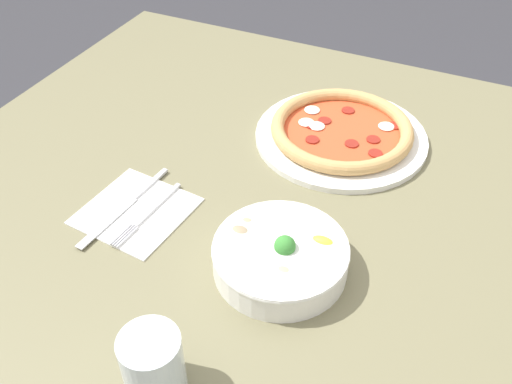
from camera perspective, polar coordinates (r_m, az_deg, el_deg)
name	(u,v)px	position (r m, az deg, el deg)	size (l,w,h in m)	color
dining_table	(288,231)	(1.05, 3.21, -3.87)	(1.32, 1.10, 0.73)	#706B4C
pizza	(341,132)	(1.12, 8.53, 5.97)	(0.33, 0.33, 0.04)	white
bowl	(280,256)	(0.85, 2.45, -6.37)	(0.20, 0.20, 0.07)	white
napkin	(136,211)	(0.98, -11.91, -1.87)	(0.18, 0.18, 0.00)	white
fork	(149,213)	(0.96, -10.66, -2.06)	(0.03, 0.17, 0.00)	silver
knife	(129,203)	(0.99, -12.57, -1.04)	(0.03, 0.23, 0.01)	silver
glass	(153,364)	(0.73, -10.29, -16.56)	(0.08, 0.08, 0.09)	silver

